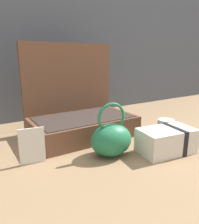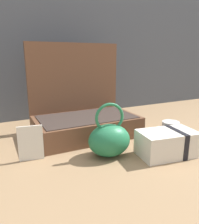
{
  "view_description": "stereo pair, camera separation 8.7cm",
  "coord_description": "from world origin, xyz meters",
  "px_view_note": "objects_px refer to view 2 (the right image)",
  "views": [
    {
      "loc": [
        -0.44,
        -0.73,
        0.37
      ],
      "look_at": [
        0.01,
        -0.02,
        0.16
      ],
      "focal_mm": 34.72,
      "sensor_mm": 36.0,
      "label": 1
    },
    {
      "loc": [
        -0.36,
        -0.77,
        0.37
      ],
      "look_at": [
        0.01,
        -0.02,
        0.16
      ],
      "focal_mm": 34.72,
      "sensor_mm": 36.0,
      "label": 2
    }
  ],
  "objects_px": {
    "cream_toiletry_bag": "(168,143)",
    "info_card_left": "(31,143)",
    "open_suitcase": "(83,114)",
    "teal_pouch_handbag": "(109,139)",
    "coffee_mug": "(170,131)"
  },
  "relations": [
    {
      "from": "open_suitcase",
      "to": "info_card_left",
      "type": "distance_m",
      "value": 0.34
    },
    {
      "from": "open_suitcase",
      "to": "info_card_left",
      "type": "relative_size",
      "value": 3.6
    },
    {
      "from": "coffee_mug",
      "to": "info_card_left",
      "type": "xyz_separation_m",
      "value": [
        -0.6,
        0.07,
        0.02
      ]
    },
    {
      "from": "teal_pouch_handbag",
      "to": "info_card_left",
      "type": "distance_m",
      "value": 0.29
    },
    {
      "from": "info_card_left",
      "to": "teal_pouch_handbag",
      "type": "bearing_deg",
      "value": -10.93
    },
    {
      "from": "cream_toiletry_bag",
      "to": "info_card_left",
      "type": "distance_m",
      "value": 0.51
    },
    {
      "from": "open_suitcase",
      "to": "cream_toiletry_bag",
      "type": "height_order",
      "value": "open_suitcase"
    },
    {
      "from": "cream_toiletry_bag",
      "to": "open_suitcase",
      "type": "bearing_deg",
      "value": 117.64
    },
    {
      "from": "open_suitcase",
      "to": "teal_pouch_handbag",
      "type": "bearing_deg",
      "value": -92.07
    },
    {
      "from": "coffee_mug",
      "to": "info_card_left",
      "type": "relative_size",
      "value": 0.85
    },
    {
      "from": "teal_pouch_handbag",
      "to": "open_suitcase",
      "type": "bearing_deg",
      "value": 87.93
    },
    {
      "from": "info_card_left",
      "to": "open_suitcase",
      "type": "bearing_deg",
      "value": 41.73
    },
    {
      "from": "open_suitcase",
      "to": "teal_pouch_handbag",
      "type": "relative_size",
      "value": 2.28
    },
    {
      "from": "teal_pouch_handbag",
      "to": "cream_toiletry_bag",
      "type": "xyz_separation_m",
      "value": [
        0.21,
        -0.09,
        -0.02
      ]
    },
    {
      "from": "open_suitcase",
      "to": "teal_pouch_handbag",
      "type": "height_order",
      "value": "open_suitcase"
    }
  ]
}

